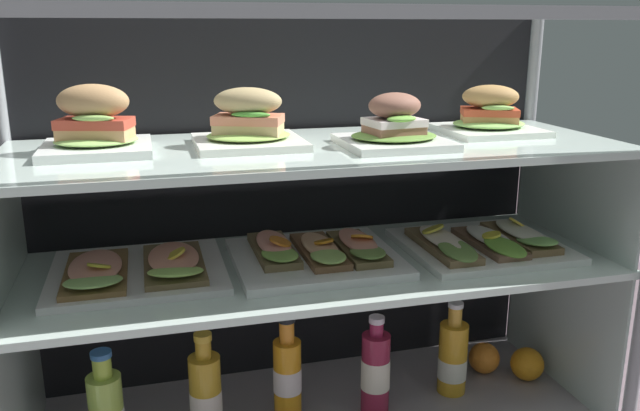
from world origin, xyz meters
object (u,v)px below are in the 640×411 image
object	(u,v)px
open_sandwich_tray_center	(137,269)
juice_bottle_back_right	(453,358)
open_sandwich_tray_right_of_center	(317,253)
plated_roll_sandwich_center	(248,126)
plated_roll_sandwich_far_right	(394,128)
orange_fruit_near_left_post	(527,364)
juice_bottle_near_post	(206,393)
plated_roll_sandwich_left_of_center	(489,116)
orange_fruit_beside_bottles	(484,358)
juice_bottle_front_left_end	(375,371)
plated_roll_sandwich_near_right_corner	(95,128)
open_sandwich_tray_far_left	(484,243)
juice_bottle_front_second	(287,376)

from	to	relation	value
open_sandwich_tray_center	juice_bottle_back_right	bearing A→B (deg)	0.74
open_sandwich_tray_right_of_center	plated_roll_sandwich_center	bearing A→B (deg)	168.27
plated_roll_sandwich_far_right	orange_fruit_near_left_post	size ratio (longest dim) A/B	2.49
plated_roll_sandwich_center	juice_bottle_near_post	world-z (taller)	plated_roll_sandwich_center
plated_roll_sandwich_left_of_center	open_sandwich_tray_center	bearing A→B (deg)	-176.84
plated_roll_sandwich_left_of_center	orange_fruit_beside_bottles	size ratio (longest dim) A/B	2.67
plated_roll_sandwich_left_of_center	juice_bottle_front_left_end	world-z (taller)	plated_roll_sandwich_left_of_center
open_sandwich_tray_center	orange_fruit_near_left_post	bearing A→B (deg)	0.66
open_sandwich_tray_center	juice_bottle_near_post	size ratio (longest dim) A/B	1.49
plated_roll_sandwich_far_right	open_sandwich_tray_right_of_center	size ratio (longest dim) A/B	0.60
plated_roll_sandwich_far_right	orange_fruit_near_left_post	xyz separation A→B (m)	(0.39, 0.07, -0.60)
open_sandwich_tray_right_of_center	plated_roll_sandwich_near_right_corner	bearing A→B (deg)	176.05
open_sandwich_tray_center	juice_bottle_near_post	world-z (taller)	open_sandwich_tray_center
open_sandwich_tray_far_left	orange_fruit_beside_bottles	world-z (taller)	open_sandwich_tray_far_left
plated_roll_sandwich_far_right	open_sandwich_tray_right_of_center	distance (m)	0.30
plated_roll_sandwich_left_of_center	juice_bottle_back_right	distance (m)	0.56
juice_bottle_front_left_end	orange_fruit_near_left_post	size ratio (longest dim) A/B	2.85
juice_bottle_near_post	orange_fruit_beside_bottles	size ratio (longest dim) A/B	2.95
open_sandwich_tray_center	orange_fruit_beside_bottles	bearing A→B (deg)	4.80
plated_roll_sandwich_left_of_center	open_sandwich_tray_right_of_center	size ratio (longest dim) A/B	0.61
open_sandwich_tray_center	open_sandwich_tray_far_left	bearing A→B (deg)	-2.71
juice_bottle_front_second	orange_fruit_beside_bottles	xyz separation A→B (m)	(0.51, 0.06, -0.06)
juice_bottle_near_post	orange_fruit_near_left_post	bearing A→B (deg)	0.48
orange_fruit_near_left_post	juice_bottle_front_left_end	bearing A→B (deg)	-175.70
juice_bottle_front_left_end	open_sandwich_tray_right_of_center	bearing A→B (deg)	174.41
open_sandwich_tray_right_of_center	juice_bottle_back_right	world-z (taller)	open_sandwich_tray_right_of_center
plated_roll_sandwich_center	open_sandwich_tray_far_left	distance (m)	0.57
juice_bottle_front_second	juice_bottle_front_left_end	xyz separation A→B (m)	(0.19, -0.03, -0.00)
juice_bottle_front_second	orange_fruit_beside_bottles	size ratio (longest dim) A/B	3.14
plated_roll_sandwich_far_right	juice_bottle_front_left_end	xyz separation A→B (m)	(-0.01, 0.04, -0.54)
juice_bottle_front_left_end	orange_fruit_near_left_post	xyz separation A→B (m)	(0.40, 0.03, -0.06)
orange_fruit_near_left_post	plated_roll_sandwich_center	bearing A→B (deg)	179.18
plated_roll_sandwich_left_of_center	juice_bottle_near_post	xyz separation A→B (m)	(-0.64, -0.04, -0.55)
orange_fruit_beside_bottles	juice_bottle_front_left_end	bearing A→B (deg)	-164.61
open_sandwich_tray_right_of_center	juice_bottle_near_post	xyz separation A→B (m)	(-0.24, 0.01, -0.29)
plated_roll_sandwich_far_right	plated_roll_sandwich_near_right_corner	bearing A→B (deg)	171.96
juice_bottle_near_post	orange_fruit_near_left_post	distance (m)	0.77
juice_bottle_front_second	juice_bottle_back_right	size ratio (longest dim) A/B	1.06
orange_fruit_near_left_post	juice_bottle_near_post	bearing A→B (deg)	-179.52
plated_roll_sandwich_near_right_corner	orange_fruit_near_left_post	world-z (taller)	plated_roll_sandwich_near_right_corner
plated_roll_sandwich_near_right_corner	open_sandwich_tray_right_of_center	distance (m)	0.49
open_sandwich_tray_center	open_sandwich_tray_right_of_center	xyz separation A→B (m)	(0.36, -0.01, 0.00)
orange_fruit_near_left_post	orange_fruit_beside_bottles	bearing A→B (deg)	145.64
plated_roll_sandwich_left_of_center	juice_bottle_front_second	world-z (taller)	plated_roll_sandwich_left_of_center
plated_roll_sandwich_near_right_corner	plated_roll_sandwich_left_of_center	size ratio (longest dim) A/B	0.96
open_sandwich_tray_center	juice_bottle_back_right	distance (m)	0.75
plated_roll_sandwich_near_right_corner	juice_bottle_back_right	size ratio (longest dim) A/B	0.87
open_sandwich_tray_center	juice_bottle_back_right	size ratio (longest dim) A/B	1.48
plated_roll_sandwich_far_right	orange_fruit_near_left_post	distance (m)	0.72
plated_roll_sandwich_center	open_sandwich_tray_far_left	bearing A→B (deg)	-6.20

